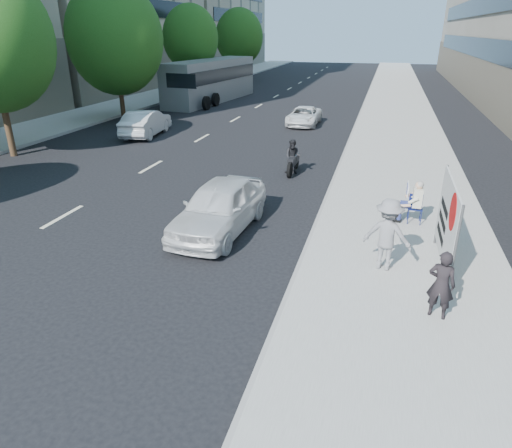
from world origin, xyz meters
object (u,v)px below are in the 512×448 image
(seated_protester, at_px, (412,199))
(pedestrian_woman, at_px, (441,285))
(white_sedan_near, at_px, (219,207))
(jogger, at_px, (387,234))
(white_sedan_far, at_px, (304,116))
(motorcycle, at_px, (293,158))
(protest_banner, at_px, (447,221))
(white_sedan_mid, at_px, (146,123))
(bus, at_px, (211,81))

(seated_protester, bearing_deg, pedestrian_woman, -85.89)
(white_sedan_near, bearing_deg, jogger, -12.52)
(jogger, height_order, pedestrian_woman, jogger)
(pedestrian_woman, height_order, white_sedan_far, pedestrian_woman)
(pedestrian_woman, bearing_deg, motorcycle, -48.33)
(jogger, xyz_separation_m, white_sedan_far, (-5.22, 18.35, -0.49))
(seated_protester, bearing_deg, jogger, -102.37)
(jogger, xyz_separation_m, protest_banner, (1.30, 0.31, 0.36))
(pedestrian_woman, bearing_deg, white_sedan_mid, -31.05)
(protest_banner, xyz_separation_m, motorcycle, (-5.11, 7.45, -0.76))
(pedestrian_woman, xyz_separation_m, protest_banner, (0.23, 2.14, 0.52))
(seated_protester, distance_m, pedestrian_woman, 5.06)
(protest_banner, height_order, white_sedan_far, protest_banner)
(white_sedan_far, bearing_deg, jogger, -74.16)
(jogger, bearing_deg, white_sedan_far, -61.37)
(jogger, relative_size, white_sedan_near, 0.41)
(jogger, xyz_separation_m, white_sedan_near, (-4.75, 1.37, -0.29))
(white_sedan_near, relative_size, motorcycle, 2.15)
(jogger, xyz_separation_m, white_sedan_mid, (-13.25, 12.87, -0.33))
(white_sedan_mid, bearing_deg, white_sedan_far, -152.23)
(white_sedan_far, bearing_deg, white_sedan_mid, -145.74)
(protest_banner, xyz_separation_m, bus, (-15.79, 26.36, 0.23))
(pedestrian_woman, bearing_deg, white_sedan_near, -14.15)
(jogger, distance_m, protest_banner, 1.38)
(jogger, distance_m, pedestrian_woman, 2.12)
(seated_protester, height_order, pedestrian_woman, pedestrian_woman)
(jogger, xyz_separation_m, pedestrian_woman, (1.07, -1.83, -0.16))
(white_sedan_near, height_order, white_sedan_far, white_sedan_near)
(jogger, height_order, motorcycle, jogger)
(seated_protester, xyz_separation_m, motorcycle, (-4.52, 4.55, -0.24))
(white_sedan_mid, bearing_deg, white_sedan_near, 119.98)
(pedestrian_woman, xyz_separation_m, motorcycle, (-4.88, 9.59, -0.24))
(seated_protester, distance_m, white_sedan_mid, 16.97)
(white_sedan_mid, bearing_deg, jogger, 129.33)
(motorcycle, height_order, bus, bus)
(white_sedan_near, relative_size, white_sedan_far, 1.11)
(jogger, bearing_deg, white_sedan_near, -3.38)
(white_sedan_near, height_order, motorcycle, white_sedan_near)
(white_sedan_mid, bearing_deg, motorcycle, 145.07)
(white_sedan_near, xyz_separation_m, white_sedan_mid, (-8.50, 11.49, -0.04))
(pedestrian_woman, relative_size, motorcycle, 0.71)
(pedestrian_woman, relative_size, protest_banner, 0.48)
(pedestrian_woman, distance_m, white_sedan_far, 21.13)
(bus, bearing_deg, protest_banner, -52.46)
(white_sedan_near, bearing_deg, bus, 114.69)
(jogger, bearing_deg, motorcycle, -51.07)
(white_sedan_near, xyz_separation_m, motorcycle, (0.93, 6.39, -0.11))
(white_sedan_mid, relative_size, motorcycle, 2.12)
(jogger, bearing_deg, protest_banner, -153.70)
(pedestrian_woman, relative_size, bus, 0.12)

